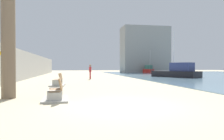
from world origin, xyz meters
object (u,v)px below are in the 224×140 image
boat_outer (186,69)px  boat_far_left (149,70)px  bench_near (56,95)px  boat_nearest (177,72)px  bench_far (58,83)px  person_walking (90,71)px

boat_outer → boat_far_left: 9.96m
bench_near → boat_outer: boat_outer is taller
boat_nearest → boat_far_left: bearing=79.2°
bench_far → boat_nearest: boat_nearest is taller
person_walking → boat_far_left: (16.51, 24.81, -0.32)m
bench_near → boat_nearest: boat_nearest is taller
bench_far → person_walking: (3.19, 8.21, 0.79)m
person_walking → boat_outer: (26.46, 25.22, -0.26)m
bench_far → boat_nearest: (15.33, 10.20, 0.53)m
bench_far → boat_outer: size_ratio=0.32×
bench_near → boat_nearest: bearing=49.8°
bench_near → boat_outer: 50.27m
bench_near → person_walking: 15.92m
bench_near → boat_nearest: (14.93, 17.65, 0.53)m
bench_near → boat_far_left: (19.30, 40.46, 0.47)m
bench_far → boat_outer: (29.65, 33.44, 0.53)m
boat_far_left → boat_nearest: 23.23m
bench_far → boat_outer: 44.69m
bench_near → person_walking: size_ratio=1.22×
bench_far → boat_far_left: (19.70, 33.02, 0.47)m
boat_far_left → boat_nearest: bearing=-100.8°
bench_far → boat_nearest: 18.42m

